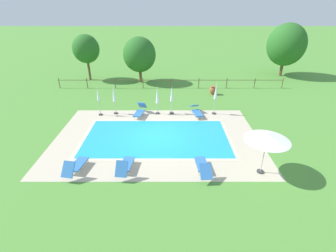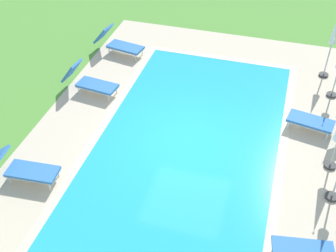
{
  "view_description": "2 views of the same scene",
  "coord_description": "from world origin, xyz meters",
  "px_view_note": "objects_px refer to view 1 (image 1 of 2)",
  "views": [
    {
      "loc": [
        0.76,
        -14.2,
        8.16
      ],
      "look_at": [
        0.73,
        0.5,
        0.6
      ],
      "focal_mm": 26.18,
      "sensor_mm": 36.0,
      "label": 1
    },
    {
      "loc": [
        9.2,
        2.11,
        8.24
      ],
      "look_at": [
        0.85,
        -0.35,
        1.15
      ],
      "focal_mm": 47.25,
      "sensor_mm": 36.0,
      "label": 2
    }
  ],
  "objects_px": {
    "sun_lounger_north_near_steps": "(140,111)",
    "sun_lounger_north_mid": "(203,166)",
    "sun_lounger_north_end": "(76,166)",
    "patio_umbrella_closed_row_west": "(172,96)",
    "tree_centre": "(86,49)",
    "sun_lounger_north_far": "(126,165)",
    "tree_far_west": "(140,55)",
    "patio_umbrella_closed_row_mid_east": "(158,97)",
    "patio_umbrella_closed_row_east": "(216,94)",
    "tree_west_mid": "(287,45)",
    "patio_umbrella_closed_row_centre": "(99,98)",
    "terracotta_urn_near_fence": "(213,90)",
    "patio_umbrella_closed_row_mid_west": "(114,96)",
    "sun_lounger_south_near_corner": "(197,111)",
    "patio_umbrella_open_foreground": "(268,138)"
  },
  "relations": [
    {
      "from": "patio_umbrella_closed_row_mid_west",
      "to": "patio_umbrella_closed_row_centre",
      "type": "distance_m",
      "value": 1.19
    },
    {
      "from": "sun_lounger_north_far",
      "to": "sun_lounger_north_end",
      "type": "xyz_separation_m",
      "value": [
        -2.62,
        -0.02,
        -0.0
      ]
    },
    {
      "from": "patio_umbrella_closed_row_mid_west",
      "to": "tree_far_west",
      "type": "relative_size",
      "value": 0.49
    },
    {
      "from": "sun_lounger_north_far",
      "to": "sun_lounger_north_end",
      "type": "height_order",
      "value": "sun_lounger_north_far"
    },
    {
      "from": "sun_lounger_north_mid",
      "to": "patio_umbrella_closed_row_west",
      "type": "bearing_deg",
      "value": 101.52
    },
    {
      "from": "patio_umbrella_open_foreground",
      "to": "tree_west_mid",
      "type": "distance_m",
      "value": 20.85
    },
    {
      "from": "sun_lounger_north_mid",
      "to": "sun_lounger_north_end",
      "type": "height_order",
      "value": "sun_lounger_north_end"
    },
    {
      "from": "sun_lounger_north_near_steps",
      "to": "tree_far_west",
      "type": "bearing_deg",
      "value": 95.26
    },
    {
      "from": "sun_lounger_north_far",
      "to": "tree_centre",
      "type": "relative_size",
      "value": 0.38
    },
    {
      "from": "sun_lounger_south_near_corner",
      "to": "patio_umbrella_closed_row_centre",
      "type": "distance_m",
      "value": 7.72
    },
    {
      "from": "sun_lounger_north_mid",
      "to": "sun_lounger_north_near_steps",
      "type": "bearing_deg",
      "value": 119.37
    },
    {
      "from": "sun_lounger_south_near_corner",
      "to": "patio_umbrella_closed_row_mid_east",
      "type": "xyz_separation_m",
      "value": [
        -3.09,
        0.28,
        1.09
      ]
    },
    {
      "from": "sun_lounger_north_mid",
      "to": "patio_umbrella_closed_row_mid_east",
      "type": "xyz_separation_m",
      "value": [
        -2.68,
        7.55,
        1.07
      ]
    },
    {
      "from": "sun_lounger_south_near_corner",
      "to": "patio_umbrella_closed_row_centre",
      "type": "xyz_separation_m",
      "value": [
        -7.64,
        0.03,
        1.11
      ]
    },
    {
      "from": "patio_umbrella_closed_row_mid_west",
      "to": "tree_west_mid",
      "type": "bearing_deg",
      "value": 32.25
    },
    {
      "from": "sun_lounger_north_mid",
      "to": "patio_umbrella_closed_row_mid_east",
      "type": "bearing_deg",
      "value": 109.52
    },
    {
      "from": "sun_lounger_north_near_steps",
      "to": "sun_lounger_north_mid",
      "type": "height_order",
      "value": "sun_lounger_north_near_steps"
    },
    {
      "from": "patio_umbrella_open_foreground",
      "to": "terracotta_urn_near_fence",
      "type": "bearing_deg",
      "value": 92.82
    },
    {
      "from": "patio_umbrella_closed_row_mid_west",
      "to": "patio_umbrella_closed_row_west",
      "type": "bearing_deg",
      "value": 0.43
    },
    {
      "from": "sun_lounger_north_mid",
      "to": "patio_umbrella_closed_row_mid_west",
      "type": "relative_size",
      "value": 0.85
    },
    {
      "from": "patio_umbrella_closed_row_mid_west",
      "to": "patio_umbrella_closed_row_mid_east",
      "type": "xyz_separation_m",
      "value": [
        3.39,
        -0.01,
        -0.07
      ]
    },
    {
      "from": "sun_lounger_north_end",
      "to": "patio_umbrella_closed_row_mid_east",
      "type": "relative_size",
      "value": 0.86
    },
    {
      "from": "patio_umbrella_closed_row_east",
      "to": "tree_west_mid",
      "type": "distance_m",
      "value": 15.21
    },
    {
      "from": "tree_centre",
      "to": "sun_lounger_north_mid",
      "type": "bearing_deg",
      "value": -57.73
    },
    {
      "from": "terracotta_urn_near_fence",
      "to": "sun_lounger_south_near_corner",
      "type": "bearing_deg",
      "value": -113.08
    },
    {
      "from": "tree_far_west",
      "to": "sun_lounger_north_mid",
      "type": "bearing_deg",
      "value": -73.2
    },
    {
      "from": "sun_lounger_north_far",
      "to": "terracotta_urn_near_fence",
      "type": "distance_m",
      "value": 13.76
    },
    {
      "from": "sun_lounger_north_near_steps",
      "to": "patio_umbrella_closed_row_mid_east",
      "type": "height_order",
      "value": "patio_umbrella_closed_row_mid_east"
    },
    {
      "from": "patio_umbrella_closed_row_west",
      "to": "patio_umbrella_closed_row_mid_east",
      "type": "bearing_deg",
      "value": -177.54
    },
    {
      "from": "patio_umbrella_closed_row_west",
      "to": "sun_lounger_north_mid",
      "type": "bearing_deg",
      "value": -78.48
    },
    {
      "from": "sun_lounger_north_mid",
      "to": "patio_umbrella_closed_row_mid_east",
      "type": "distance_m",
      "value": 8.08
    },
    {
      "from": "sun_lounger_north_mid",
      "to": "tree_west_mid",
      "type": "distance_m",
      "value": 22.49
    },
    {
      "from": "sun_lounger_north_near_steps",
      "to": "terracotta_urn_near_fence",
      "type": "height_order",
      "value": "sun_lounger_north_near_steps"
    },
    {
      "from": "patio_umbrella_closed_row_west",
      "to": "patio_umbrella_closed_row_east",
      "type": "xyz_separation_m",
      "value": [
        3.41,
        -0.08,
        0.19
      ]
    },
    {
      "from": "sun_lounger_north_mid",
      "to": "patio_umbrella_closed_row_mid_west",
      "type": "distance_m",
      "value": 9.76
    },
    {
      "from": "patio_umbrella_closed_row_mid_east",
      "to": "sun_lounger_north_far",
      "type": "bearing_deg",
      "value": -100.69
    },
    {
      "from": "sun_lounger_north_mid",
      "to": "sun_lounger_north_far",
      "type": "relative_size",
      "value": 1.08
    },
    {
      "from": "tree_centre",
      "to": "patio_umbrella_closed_row_east",
      "type": "bearing_deg",
      "value": -37.15
    },
    {
      "from": "sun_lounger_north_end",
      "to": "tree_centre",
      "type": "distance_m",
      "value": 17.85
    },
    {
      "from": "patio_umbrella_closed_row_mid_east",
      "to": "tree_centre",
      "type": "bearing_deg",
      "value": 130.37
    },
    {
      "from": "sun_lounger_north_far",
      "to": "tree_far_west",
      "type": "height_order",
      "value": "tree_far_west"
    },
    {
      "from": "patio_umbrella_closed_row_west",
      "to": "patio_umbrella_closed_row_mid_west",
      "type": "relative_size",
      "value": 0.98
    },
    {
      "from": "sun_lounger_north_near_steps",
      "to": "sun_lounger_north_mid",
      "type": "xyz_separation_m",
      "value": [
        4.06,
        -7.21,
        -0.02
      ]
    },
    {
      "from": "patio_umbrella_closed_row_mid_east",
      "to": "patio_umbrella_closed_row_east",
      "type": "xyz_separation_m",
      "value": [
        4.54,
        -0.04,
        0.24
      ]
    },
    {
      "from": "terracotta_urn_near_fence",
      "to": "tree_west_mid",
      "type": "relative_size",
      "value": 0.14
    },
    {
      "from": "patio_umbrella_closed_row_west",
      "to": "tree_west_mid",
      "type": "height_order",
      "value": "tree_west_mid"
    },
    {
      "from": "tree_far_west",
      "to": "patio_umbrella_closed_row_east",
      "type": "bearing_deg",
      "value": -52.07
    },
    {
      "from": "patio_umbrella_closed_row_west",
      "to": "patio_umbrella_closed_row_centre",
      "type": "relative_size",
      "value": 1.02
    },
    {
      "from": "patio_umbrella_closed_row_centre",
      "to": "terracotta_urn_near_fence",
      "type": "xyz_separation_m",
      "value": [
        9.71,
        4.82,
        -1.02
      ]
    },
    {
      "from": "tree_far_west",
      "to": "tree_west_mid",
      "type": "height_order",
      "value": "tree_west_mid"
    }
  ]
}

